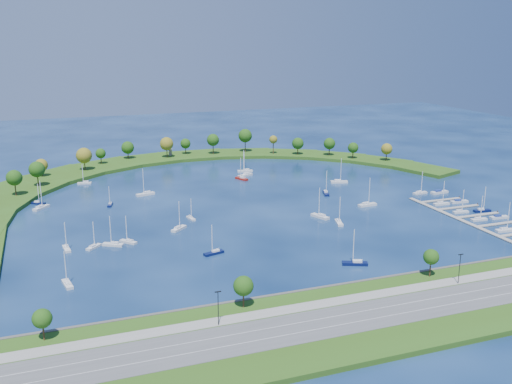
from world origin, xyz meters
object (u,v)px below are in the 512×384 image
object	(u,v)px
moored_boat_16	(326,193)
moored_boat_1	(113,244)
moored_boat_12	(245,175)
moored_boat_20	(128,241)
moored_boat_8	(191,217)
moored_boat_11	(85,182)
moored_boat_0	(339,222)
docked_boat_7	(482,210)
docked_boat_5	(499,217)
moored_boat_5	(355,262)
moored_boat_9	(110,204)
docked_boat_9	(459,201)
moored_boat_2	(214,252)
moored_boat_3	(66,248)
moored_boat_18	(179,228)
moored_boat_15	(38,202)
docked_boat_4	(479,219)
docked_boat_8	(441,203)
dock_system	(480,220)
moored_boat_14	(94,246)
moored_boat_10	(41,207)
moored_boat_6	(242,178)
moored_boat_7	(367,204)
moored_boat_17	(146,193)
moored_boat_19	(320,216)
harbor_tower	(170,152)
docked_boat_2	(505,229)
docked_boat_6	(461,211)
docked_boat_10	(420,192)
moored_boat_21	(245,170)
moored_boat_4	(67,283)
docked_boat_11	(439,192)
moored_boat_13	(339,181)

from	to	relation	value
moored_boat_16	moored_boat_1	bearing A→B (deg)	-52.34
moored_boat_12	moored_boat_20	xyz separation A→B (m)	(-79.59, -89.77, -0.12)
moored_boat_8	moored_boat_11	distance (m)	91.00
moored_boat_0	docked_boat_7	world-z (taller)	moored_boat_0
docked_boat_5	moored_boat_5	bearing A→B (deg)	-157.35
moored_boat_9	docked_boat_9	world-z (taller)	moored_boat_9
moored_boat_2	moored_boat_11	distance (m)	131.80
moored_boat_3	moored_boat_11	bearing A→B (deg)	165.64
moored_boat_18	moored_boat_16	bearing A→B (deg)	-23.22
moored_boat_11	moored_boat_15	distance (m)	40.99
moored_boat_3	moored_boat_20	bearing A→B (deg)	82.26
moored_boat_12	docked_boat_4	world-z (taller)	moored_boat_12
moored_boat_2	docked_boat_8	size ratio (longest dim) A/B	0.98
dock_system	moored_boat_20	world-z (taller)	moored_boat_20
moored_boat_14	docked_boat_9	xyz separation A→B (m)	(172.57, 3.09, -0.20)
docked_boat_7	docked_boat_9	bearing A→B (deg)	98.30
dock_system	moored_boat_10	xyz separation A→B (m)	(-180.45, 85.93, 0.60)
moored_boat_6	moored_boat_7	distance (m)	80.69
moored_boat_9	moored_boat_17	size ratio (longest dim) A/B	0.69
moored_boat_14	moored_boat_15	world-z (taller)	moored_boat_14
dock_system	moored_boat_8	bearing A→B (deg)	158.59
moored_boat_15	moored_boat_19	size ratio (longest dim) A/B	0.75
moored_boat_2	moored_boat_8	xyz separation A→B (m)	(2.22, 44.43, -0.05)
moored_boat_0	moored_boat_15	world-z (taller)	moored_boat_0
harbor_tower	moored_boat_1	size ratio (longest dim) A/B	0.36
moored_boat_5	docked_boat_9	size ratio (longest dim) A/B	1.45
harbor_tower	moored_boat_16	distance (m)	129.84
docked_boat_4	moored_boat_5	bearing A→B (deg)	-158.03
docked_boat_2	docked_boat_5	bearing A→B (deg)	62.38
moored_boat_18	docked_boat_6	distance (m)	128.47
docked_boat_7	docked_boat_10	distance (m)	37.08
moored_boat_8	docked_boat_8	size ratio (longest dim) A/B	0.81
moored_boat_17	moored_boat_19	size ratio (longest dim) A/B	1.03
moored_boat_20	docked_boat_7	xyz separation A→B (m)	(159.30, -14.04, 0.03)
harbor_tower	moored_boat_5	world-z (taller)	moored_boat_5
moored_boat_6	docked_boat_9	size ratio (longest dim) A/B	1.36
docked_boat_4	moored_boat_6	bearing A→B (deg)	127.68
docked_boat_6	docked_boat_8	xyz separation A→B (m)	(-0.01, 13.90, 0.02)
moored_boat_10	moored_boat_12	bearing A→B (deg)	-34.44
moored_boat_19	moored_boat_21	distance (m)	97.00
moored_boat_21	docked_boat_5	bearing A→B (deg)	134.42
dock_system	moored_boat_1	distance (m)	156.41
moored_boat_21	moored_boat_4	bearing A→B (deg)	64.45
moored_boat_11	docked_boat_11	size ratio (longest dim) A/B	1.12
moored_boat_13	docked_boat_8	xyz separation A→B (m)	(25.62, -55.50, -0.06)
docked_boat_8	moored_boat_3	bearing A→B (deg)	-175.47
moored_boat_12	moored_boat_15	distance (m)	114.44
docked_boat_9	docked_boat_2	bearing A→B (deg)	-98.64
harbor_tower	moored_boat_17	world-z (taller)	moored_boat_17
dock_system	moored_boat_10	distance (m)	199.86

